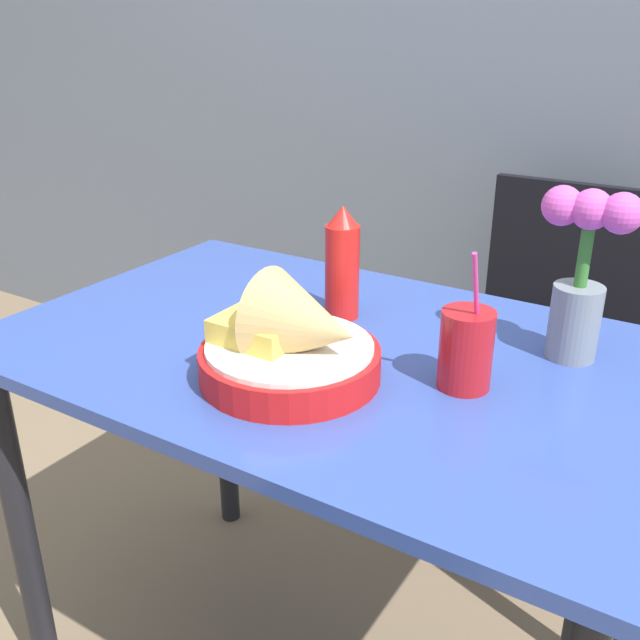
% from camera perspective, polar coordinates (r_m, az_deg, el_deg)
% --- Properties ---
extents(wall_window, '(7.00, 0.06, 2.60)m').
position_cam_1_polar(wall_window, '(2.08, 18.08, 22.92)').
color(wall_window, slate).
rests_on(wall_window, ground_plane).
extents(dining_table, '(1.12, 0.72, 0.77)m').
position_cam_1_polar(dining_table, '(1.24, 0.77, -6.92)').
color(dining_table, '#334C9E').
rests_on(dining_table, ground_plane).
extents(chair_far_window, '(0.40, 0.40, 0.89)m').
position_cam_1_polar(chair_far_window, '(1.92, 17.84, -1.00)').
color(chair_far_window, black).
rests_on(chair_far_window, ground_plane).
extents(food_basket, '(0.27, 0.27, 0.17)m').
position_cam_1_polar(food_basket, '(1.05, -1.97, -2.00)').
color(food_basket, red).
rests_on(food_basket, dining_table).
extents(ketchup_bottle, '(0.06, 0.06, 0.21)m').
position_cam_1_polar(ketchup_bottle, '(1.26, 1.79, 4.49)').
color(ketchup_bottle, red).
rests_on(ketchup_bottle, dining_table).
extents(drink_cup, '(0.08, 0.08, 0.22)m').
position_cam_1_polar(drink_cup, '(1.05, 11.59, -2.50)').
color(drink_cup, red).
rests_on(drink_cup, dining_table).
extents(flower_vase, '(0.15, 0.08, 0.27)m').
position_cam_1_polar(flower_vase, '(1.16, 20.26, 3.84)').
color(flower_vase, gray).
rests_on(flower_vase, dining_table).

